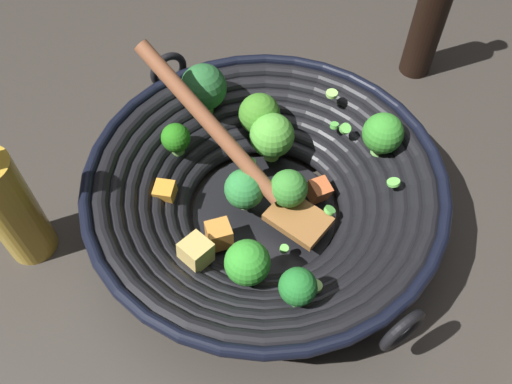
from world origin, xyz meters
name	(u,v)px	position (x,y,z in m)	size (l,w,h in m)	color
ground_plane	(264,216)	(0.00, 0.00, 0.00)	(4.00, 4.00, 0.00)	#332D28
wok	(264,189)	(0.00, 0.00, 0.06)	(0.44, 0.42, 0.19)	black
soy_sauce_bottle	(428,23)	(0.04, 0.36, 0.09)	(0.05, 0.05, 0.21)	black
cooking_oil_bottle	(8,206)	(-0.21, -0.19, 0.09)	(0.06, 0.06, 0.21)	gold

